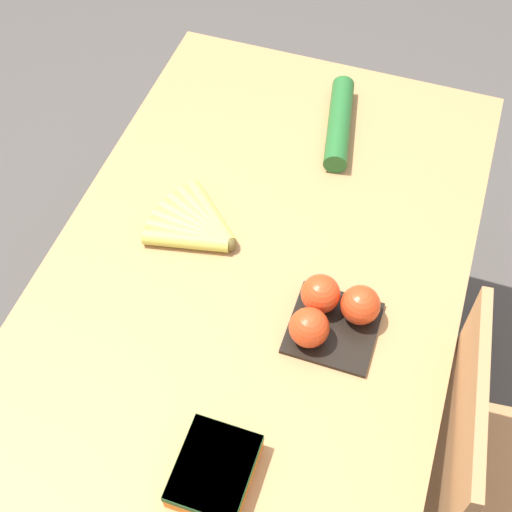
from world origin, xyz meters
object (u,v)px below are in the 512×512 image
tomato_pack (331,312)px  carrot_bag (214,470)px  banana_bunch (197,226)px  chair (489,490)px  cucumber_near (339,123)px

tomato_pack → carrot_bag: 0.37m
banana_bunch → carrot_bag: 0.54m
chair → carrot_bag: 0.63m
chair → tomato_pack: bearing=67.8°
tomato_pack → carrot_bag: size_ratio=1.09×
banana_bunch → tomato_pack: tomato_pack is taller
chair → banana_bunch: (-0.25, -0.73, 0.29)m
carrot_bag → cucumber_near: 0.88m
chair → carrot_bag: size_ratio=5.99×
banana_bunch → carrot_bag: carrot_bag is taller
banana_bunch → cucumber_near: 0.45m
chair → banana_bunch: bearing=65.3°
banana_bunch → cucumber_near: cucumber_near is taller
banana_bunch → tomato_pack: bearing=68.2°
chair → cucumber_near: bearing=33.2°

